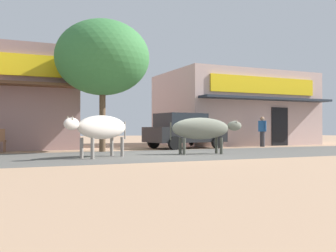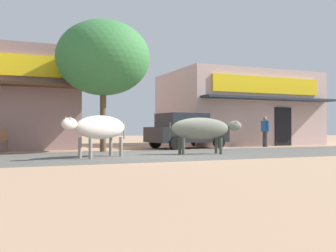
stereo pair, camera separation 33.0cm
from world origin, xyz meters
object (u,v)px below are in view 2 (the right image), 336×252
at_px(pedestrian_by_shop, 265,129).
at_px(cafe_chair_near_tree, 1,139).
at_px(cow_near_brown, 100,128).
at_px(cow_far_dark, 202,129).
at_px(parked_hatchback_car, 185,131).
at_px(roadside_tree, 103,58).

bearing_deg(pedestrian_by_shop, cafe_chair_near_tree, 179.90).
bearing_deg(cow_near_brown, cafe_chair_near_tree, 124.73).
height_order(cow_near_brown, cow_far_dark, cow_near_brown).
distance_m(parked_hatchback_car, cow_far_dark, 4.28).
relative_size(cow_near_brown, cafe_chair_near_tree, 2.71).
distance_m(roadside_tree, cafe_chair_near_tree, 5.09).
relative_size(parked_hatchback_car, cow_far_dark, 1.41).
relative_size(cow_far_dark, pedestrian_by_shop, 1.79).
xyz_separation_m(cow_near_brown, cafe_chair_near_tree, (-2.91, 4.20, -0.44)).
height_order(cow_far_dark, cafe_chair_near_tree, cow_far_dark).
height_order(cow_near_brown, cafe_chair_near_tree, cow_near_brown).
xyz_separation_m(parked_hatchback_car, pedestrian_by_shop, (4.48, -0.09, 0.06)).
xyz_separation_m(roadside_tree, cow_near_brown, (-0.88, -3.22, -2.82)).
xyz_separation_m(roadside_tree, parked_hatchback_car, (4.18, 1.05, -2.93)).
distance_m(parked_hatchback_car, cow_near_brown, 6.62).
distance_m(cow_near_brown, cow_far_dark, 3.78).
distance_m(roadside_tree, parked_hatchback_car, 5.21).
bearing_deg(parked_hatchback_car, cow_near_brown, -139.85).
bearing_deg(pedestrian_by_shop, cow_far_dark, -145.36).
relative_size(roadside_tree, cafe_chair_near_tree, 5.75).
relative_size(parked_hatchback_car, cafe_chair_near_tree, 4.26).
height_order(cow_far_dark, pedestrian_by_shop, pedestrian_by_shop).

